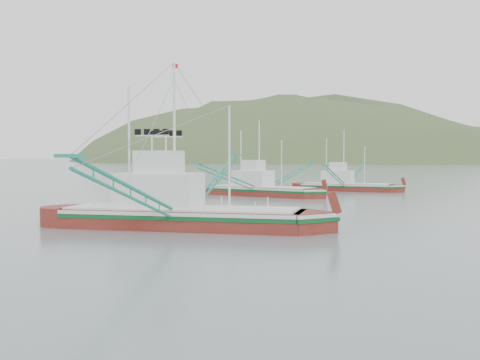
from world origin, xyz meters
The scene contains 5 objects.
ground centered at (0.00, 0.00, 0.00)m, with size 1200.00×1200.00×0.00m, color slate.
main_boat centered at (-1.84, 1.09, 2.41)m, with size 17.31×29.49×12.28m.
bg_boat_far centered at (-7.92, 47.13, 1.46)m, with size 12.84×22.48×9.15m.
bg_boat_left centered at (-13.08, 32.28, 1.39)m, with size 14.00×24.97×10.11m.
headland_left centered at (-180.00, 360.00, 0.00)m, with size 448.00×308.00×210.00m, color #41562C.
Camera 1 is at (23.26, -31.96, 5.08)m, focal length 45.00 mm.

